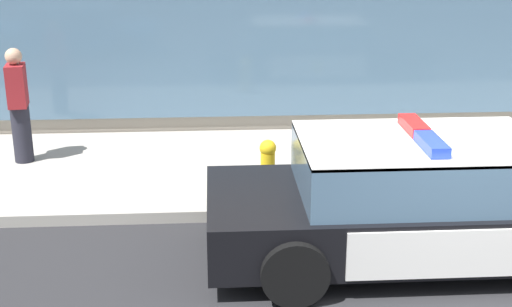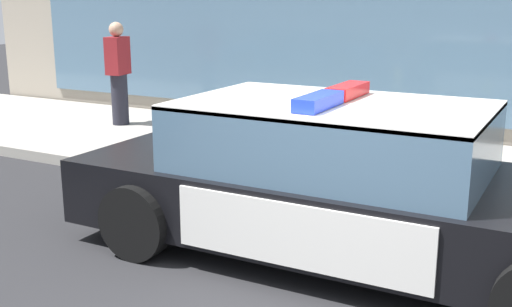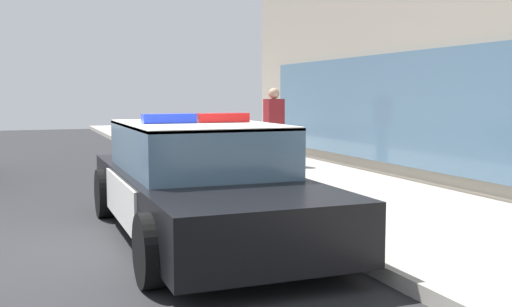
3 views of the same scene
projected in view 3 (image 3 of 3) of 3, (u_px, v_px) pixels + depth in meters
The scene contains 5 objects.
ground at pixel (90, 253), 6.55m from camera, with size 48.00×48.00×0.00m, color #262628.
sidewalk at pixel (410, 218), 8.04m from camera, with size 48.00×3.52×0.15m, color #A39E93.
police_cruiser at pixel (200, 181), 7.24m from camera, with size 5.03×2.12×1.49m.
fire_hydrant at pixel (275, 173), 9.40m from camera, with size 0.34×0.39×0.73m.
pedestrian_on_sidewalk at pixel (274, 127), 13.18m from camera, with size 0.31×0.43×1.71m.
Camera 3 is at (6.63, -0.63, 1.73)m, focal length 42.09 mm.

